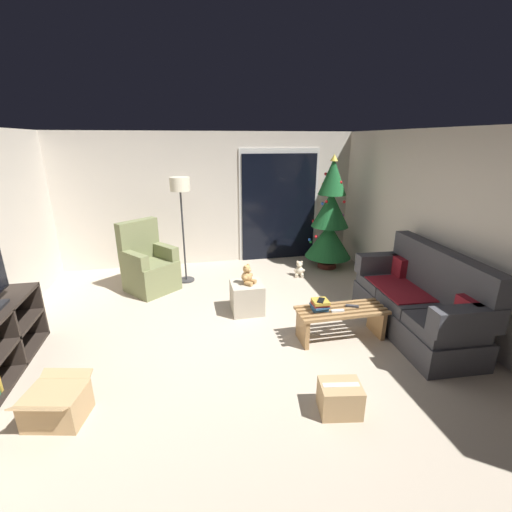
{
  "coord_description": "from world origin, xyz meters",
  "views": [
    {
      "loc": [
        -0.51,
        -3.66,
        2.35
      ],
      "look_at": [
        0.4,
        0.7,
        0.85
      ],
      "focal_mm": 24.3,
      "sensor_mm": 36.0,
      "label": 1
    }
  ],
  "objects_px": {
    "christmas_tree": "(330,220)",
    "cardboard_box_taped_mid_floor": "(340,398)",
    "cell_phone": "(321,300)",
    "book_stack": "(320,305)",
    "ottoman": "(247,297)",
    "remote_white": "(338,311)",
    "remote_graphite": "(352,306)",
    "couch": "(419,302)",
    "floor_lamp": "(181,195)",
    "teddy_bear_cream_by_tree": "(299,270)",
    "armchair": "(149,266)",
    "cardboard_box_open_near_shelf": "(57,405)",
    "coffee_table": "(341,319)",
    "teddy_bear_honey": "(247,276)"
  },
  "relations": [
    {
      "from": "floor_lamp",
      "to": "ottoman",
      "type": "relative_size",
      "value": 4.05
    },
    {
      "from": "ottoman",
      "to": "book_stack",
      "type": "bearing_deg",
      "value": -51.14
    },
    {
      "from": "floor_lamp",
      "to": "cardboard_box_taped_mid_floor",
      "type": "relative_size",
      "value": 4.38
    },
    {
      "from": "remote_graphite",
      "to": "teddy_bear_honey",
      "type": "distance_m",
      "value": 1.46
    },
    {
      "from": "floor_lamp",
      "to": "coffee_table",
      "type": "bearing_deg",
      "value": -51.08
    },
    {
      "from": "remote_white",
      "to": "teddy_bear_cream_by_tree",
      "type": "bearing_deg",
      "value": -3.41
    },
    {
      "from": "book_stack",
      "to": "teddy_bear_cream_by_tree",
      "type": "distance_m",
      "value": 2.13
    },
    {
      "from": "cell_phone",
      "to": "armchair",
      "type": "relative_size",
      "value": 0.13
    },
    {
      "from": "teddy_bear_cream_by_tree",
      "to": "cardboard_box_taped_mid_floor",
      "type": "xyz_separation_m",
      "value": [
        -0.71,
        -3.23,
        0.02
      ]
    },
    {
      "from": "remote_graphite",
      "to": "armchair",
      "type": "xyz_separation_m",
      "value": [
        -2.57,
        2.0,
        -0.01
      ]
    },
    {
      "from": "couch",
      "to": "teddy_bear_honey",
      "type": "relative_size",
      "value": 6.94
    },
    {
      "from": "ottoman",
      "to": "christmas_tree",
      "type": "bearing_deg",
      "value": 38.66
    },
    {
      "from": "remote_white",
      "to": "armchair",
      "type": "relative_size",
      "value": 0.14
    },
    {
      "from": "armchair",
      "to": "teddy_bear_cream_by_tree",
      "type": "xyz_separation_m",
      "value": [
        2.6,
        0.05,
        -0.28
      ]
    },
    {
      "from": "remote_white",
      "to": "remote_graphite",
      "type": "distance_m",
      "value": 0.24
    },
    {
      "from": "cardboard_box_open_near_shelf",
      "to": "couch",
      "type": "bearing_deg",
      "value": 9.96
    },
    {
      "from": "ottoman",
      "to": "remote_graphite",
      "type": "bearing_deg",
      "value": -38.35
    },
    {
      "from": "teddy_bear_honey",
      "to": "cardboard_box_taped_mid_floor",
      "type": "xyz_separation_m",
      "value": [
        0.46,
        -2.08,
        -0.41
      ]
    },
    {
      "from": "remote_white",
      "to": "book_stack",
      "type": "bearing_deg",
      "value": 69.49
    },
    {
      "from": "christmas_tree",
      "to": "teddy_bear_cream_by_tree",
      "type": "relative_size",
      "value": 7.4
    },
    {
      "from": "remote_graphite",
      "to": "book_stack",
      "type": "bearing_deg",
      "value": -66.07
    },
    {
      "from": "book_stack",
      "to": "teddy_bear_cream_by_tree",
      "type": "xyz_separation_m",
      "value": [
        0.45,
        2.05,
        -0.35
      ]
    },
    {
      "from": "floor_lamp",
      "to": "couch",
      "type": "bearing_deg",
      "value": -38.69
    },
    {
      "from": "remote_graphite",
      "to": "book_stack",
      "type": "height_order",
      "value": "book_stack"
    },
    {
      "from": "remote_graphite",
      "to": "couch",
      "type": "bearing_deg",
      "value": 111.53
    },
    {
      "from": "armchair",
      "to": "cardboard_box_taped_mid_floor",
      "type": "height_order",
      "value": "armchair"
    },
    {
      "from": "couch",
      "to": "christmas_tree",
      "type": "xyz_separation_m",
      "value": [
        -0.19,
        2.44,
        0.53
      ]
    },
    {
      "from": "cell_phone",
      "to": "cardboard_box_taped_mid_floor",
      "type": "xyz_separation_m",
      "value": [
        -0.26,
        -1.16,
        -0.39
      ]
    },
    {
      "from": "remote_white",
      "to": "ottoman",
      "type": "height_order",
      "value": "ottoman"
    },
    {
      "from": "armchair",
      "to": "cardboard_box_open_near_shelf",
      "type": "xyz_separation_m",
      "value": [
        -0.58,
        -2.76,
        -0.25
      ]
    },
    {
      "from": "ottoman",
      "to": "teddy_bear_cream_by_tree",
      "type": "xyz_separation_m",
      "value": [
        1.17,
        1.15,
        -0.1
      ]
    },
    {
      "from": "teddy_bear_cream_by_tree",
      "to": "cardboard_box_taped_mid_floor",
      "type": "distance_m",
      "value": 3.31
    },
    {
      "from": "remote_white",
      "to": "armchair",
      "type": "xyz_separation_m",
      "value": [
        -2.34,
        2.09,
        -0.01
      ]
    },
    {
      "from": "christmas_tree",
      "to": "floor_lamp",
      "type": "xyz_separation_m",
      "value": [
        -2.68,
        -0.13,
        0.58
      ]
    },
    {
      "from": "book_stack",
      "to": "cardboard_box_open_near_shelf",
      "type": "relative_size",
      "value": 0.33
    },
    {
      "from": "cell_phone",
      "to": "cardboard_box_open_near_shelf",
      "type": "distance_m",
      "value": 2.85
    },
    {
      "from": "ottoman",
      "to": "couch",
      "type": "bearing_deg",
      "value": -25.16
    },
    {
      "from": "floor_lamp",
      "to": "teddy_bear_honey",
      "type": "distance_m",
      "value": 1.86
    },
    {
      "from": "book_stack",
      "to": "christmas_tree",
      "type": "xyz_separation_m",
      "value": [
        1.12,
        2.38,
        0.46
      ]
    },
    {
      "from": "coffee_table",
      "to": "remote_graphite",
      "type": "bearing_deg",
      "value": 8.85
    },
    {
      "from": "book_stack",
      "to": "ottoman",
      "type": "height_order",
      "value": "book_stack"
    },
    {
      "from": "book_stack",
      "to": "cardboard_box_taped_mid_floor",
      "type": "xyz_separation_m",
      "value": [
        -0.26,
        -1.18,
        -0.33
      ]
    },
    {
      "from": "christmas_tree",
      "to": "ottoman",
      "type": "distance_m",
      "value": 2.47
    },
    {
      "from": "christmas_tree",
      "to": "cardboard_box_taped_mid_floor",
      "type": "distance_m",
      "value": 3.9
    },
    {
      "from": "remote_white",
      "to": "christmas_tree",
      "type": "relative_size",
      "value": 0.07
    },
    {
      "from": "remote_white",
      "to": "remote_graphite",
      "type": "bearing_deg",
      "value": -67.16
    },
    {
      "from": "ottoman",
      "to": "cardboard_box_open_near_shelf",
      "type": "height_order",
      "value": "ottoman"
    },
    {
      "from": "remote_white",
      "to": "floor_lamp",
      "type": "distance_m",
      "value": 3.12
    },
    {
      "from": "remote_graphite",
      "to": "cardboard_box_open_near_shelf",
      "type": "relative_size",
      "value": 0.25
    },
    {
      "from": "book_stack",
      "to": "coffee_table",
      "type": "bearing_deg",
      "value": -5.81
    }
  ]
}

